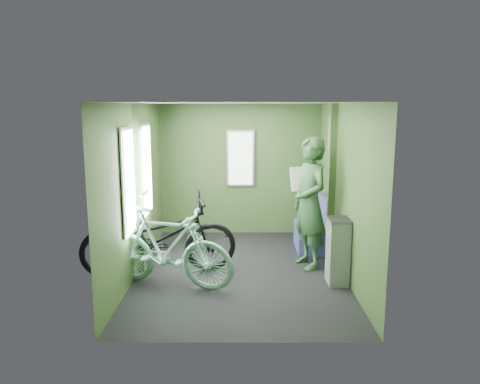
# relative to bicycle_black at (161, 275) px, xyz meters

# --- Properties ---
(room) EXTENTS (4.00, 4.02, 2.31)m
(room) POSITION_rel_bicycle_black_xyz_m (1.04, 0.21, 1.44)
(room) COLOR black
(room) RESTS_ON ground
(bicycle_black) EXTENTS (2.22, 1.28, 1.17)m
(bicycle_black) POSITION_rel_bicycle_black_xyz_m (0.00, 0.00, 0.00)
(bicycle_black) COLOR black
(bicycle_black) RESTS_ON ground
(bicycle_mint) EXTENTS (1.88, 1.17, 1.12)m
(bicycle_mint) POSITION_rel_bicycle_black_xyz_m (0.16, -0.44, 0.00)
(bicycle_mint) COLOR #80C2A8
(bicycle_mint) RESTS_ON ground
(passenger) EXTENTS (0.64, 0.78, 1.85)m
(passenger) POSITION_rel_bicycle_black_xyz_m (2.05, 0.36, 0.92)
(passenger) COLOR #2A4E2B
(passenger) RESTS_ON ground
(waste_box) EXTENTS (0.25, 0.35, 0.86)m
(waste_box) POSITION_rel_bicycle_black_xyz_m (2.34, -0.27, 0.43)
(waste_box) COLOR slate
(waste_box) RESTS_ON ground
(bench_seat) EXTENTS (0.46, 0.82, 0.86)m
(bench_seat) POSITION_rel_bicycle_black_xyz_m (2.22, 1.17, 0.25)
(bench_seat) COLOR navy
(bench_seat) RESTS_ON ground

